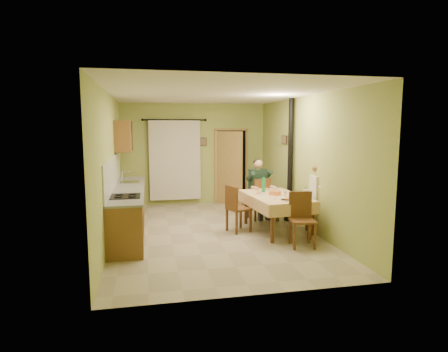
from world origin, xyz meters
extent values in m
cube|color=tan|center=(0.00, 0.00, 0.00)|extent=(4.00, 6.00, 0.01)
cube|color=#A4B15B|center=(0.00, 3.00, 1.40)|extent=(4.00, 0.04, 2.80)
cube|color=#A4B15B|center=(0.00, -3.00, 1.40)|extent=(4.00, 0.04, 2.80)
cube|color=#A4B15B|center=(-2.00, 0.00, 1.40)|extent=(0.04, 6.00, 2.80)
cube|color=#A4B15B|center=(2.00, 0.00, 1.40)|extent=(0.04, 6.00, 2.80)
cube|color=white|center=(0.00, 0.00, 2.80)|extent=(4.00, 6.00, 0.04)
cube|color=brown|center=(-1.70, 0.40, 0.44)|extent=(0.60, 3.60, 0.88)
cube|color=gray|center=(-1.70, 0.40, 0.90)|extent=(0.64, 3.64, 0.04)
cube|color=white|center=(-1.99, 0.40, 1.23)|extent=(0.02, 3.60, 0.66)
cube|color=silver|center=(-1.70, 1.20, 0.92)|extent=(0.42, 0.42, 0.03)
cube|color=black|center=(-1.70, -0.60, 0.93)|extent=(0.52, 0.56, 0.02)
cube|color=black|center=(-1.40, -0.60, 0.45)|extent=(0.01, 0.55, 0.55)
cube|color=brown|center=(-1.82, 1.70, 1.95)|extent=(0.35, 1.40, 0.70)
cylinder|color=black|center=(-0.55, 2.88, 2.35)|extent=(1.70, 0.04, 0.04)
cube|color=silver|center=(-0.55, 2.90, 1.25)|extent=(1.40, 0.06, 2.20)
cube|color=black|center=(1.05, 2.98, 1.03)|extent=(0.84, 0.03, 2.06)
cube|color=#AD8648|center=(0.60, 2.97, 1.03)|extent=(0.06, 0.06, 2.12)
cube|color=#AD8648|center=(1.50, 2.97, 1.03)|extent=(0.06, 0.06, 2.12)
cube|color=#AD8648|center=(1.05, 2.97, 2.09)|extent=(0.96, 0.06, 0.06)
cube|color=#AD8648|center=(0.94, 2.68, 1.02)|extent=(0.63, 0.59, 2.04)
cube|color=#DBAE78|center=(1.28, -0.19, 0.74)|extent=(1.17, 1.82, 0.04)
cube|color=#DBAE78|center=(1.35, -1.06, 0.63)|extent=(1.04, 0.10, 0.22)
cube|color=#DBAE78|center=(1.21, 0.67, 0.63)|extent=(1.04, 0.10, 0.22)
cube|color=#DBAE78|center=(0.76, -0.23, 0.63)|extent=(0.15, 1.73, 0.22)
cube|color=#DBAE78|center=(1.80, -0.15, 0.63)|extent=(0.15, 1.73, 0.22)
cylinder|color=white|center=(1.27, 0.43, 0.77)|extent=(0.25, 0.25, 0.02)
ellipsoid|color=#CC7233|center=(1.27, 0.43, 0.79)|extent=(0.12, 0.12, 0.05)
cylinder|color=white|center=(1.31, -0.78, 0.77)|extent=(0.25, 0.25, 0.02)
ellipsoid|color=#CC7233|center=(1.31, -0.78, 0.79)|extent=(0.12, 0.12, 0.05)
cylinder|color=white|center=(1.56, -0.48, 0.77)|extent=(0.25, 0.25, 0.02)
ellipsoid|color=#CC7233|center=(1.56, -0.48, 0.79)|extent=(0.12, 0.12, 0.05)
cylinder|color=white|center=(0.98, -0.01, 0.77)|extent=(0.25, 0.25, 0.02)
ellipsoid|color=#CC7233|center=(0.98, -0.01, 0.79)|extent=(0.12, 0.12, 0.05)
cylinder|color=#FF8B45|center=(1.28, -0.14, 0.80)|extent=(0.26, 0.26, 0.08)
cylinder|color=white|center=(1.33, -0.74, 0.77)|extent=(0.28, 0.28, 0.02)
cube|color=tan|center=(1.35, -0.74, 0.79)|extent=(0.07, 0.07, 0.03)
cube|color=tan|center=(1.31, -0.74, 0.79)|extent=(0.07, 0.06, 0.03)
cube|color=tan|center=(1.39, -0.72, 0.79)|extent=(0.07, 0.06, 0.03)
cube|color=tan|center=(1.30, -0.79, 0.79)|extent=(0.06, 0.05, 0.03)
cube|color=tan|center=(1.31, -0.71, 0.79)|extent=(0.07, 0.07, 0.03)
cube|color=tan|center=(1.31, -0.70, 0.79)|extent=(0.05, 0.07, 0.03)
cylinder|color=silver|center=(1.44, -0.31, 0.81)|extent=(0.07, 0.07, 0.10)
cylinder|color=silver|center=(1.39, 0.18, 0.81)|extent=(0.07, 0.07, 0.10)
cylinder|color=white|center=(1.60, -0.97, 0.88)|extent=(0.11, 0.11, 0.22)
cylinder|color=silver|center=(1.60, -0.97, 0.91)|extent=(0.02, 0.02, 0.30)
cube|color=#5A3518|center=(1.24, 0.88, 0.48)|extent=(0.50, 0.50, 0.04)
cube|color=#5A3518|center=(1.28, 0.70, 0.74)|extent=(0.42, 0.13, 0.48)
cube|color=#5A3518|center=(1.41, -1.27, 0.48)|extent=(0.48, 0.48, 0.04)
cube|color=#5A3518|center=(1.44, -1.08, 0.74)|extent=(0.42, 0.10, 0.48)
cube|color=#5A3518|center=(2.10, -0.47, 0.48)|extent=(0.44, 0.44, 0.04)
cube|color=#5A3518|center=(2.29, -0.49, 0.74)|extent=(0.07, 0.41, 0.47)
cube|color=#5A3518|center=(0.53, -0.07, 0.48)|extent=(0.53, 0.53, 0.04)
cube|color=#5A3518|center=(0.35, -0.13, 0.73)|extent=(0.19, 0.40, 0.47)
cube|color=#192D23|center=(1.26, 0.78, 0.56)|extent=(0.44, 0.47, 0.16)
cube|color=#192D23|center=(1.23, 0.91, 0.91)|extent=(0.44, 0.30, 0.54)
sphere|color=tan|center=(1.23, 0.90, 1.30)|extent=(0.21, 0.21, 0.21)
ellipsoid|color=black|center=(1.22, 0.94, 1.34)|extent=(0.21, 0.21, 0.16)
cube|color=silver|center=(2.20, -0.48, 0.56)|extent=(0.43, 0.39, 0.16)
cube|color=silver|center=(2.07, -0.47, 0.91)|extent=(0.25, 0.42, 0.54)
sphere|color=tan|center=(2.08, -0.47, 1.30)|extent=(0.21, 0.21, 0.21)
ellipsoid|color=olive|center=(2.04, -0.47, 1.34)|extent=(0.21, 0.21, 0.16)
cylinder|color=black|center=(1.90, 0.60, 1.40)|extent=(0.12, 0.12, 2.80)
cylinder|color=black|center=(1.90, 0.60, 0.15)|extent=(0.24, 0.24, 0.30)
cube|color=black|center=(0.25, 2.97, 1.75)|extent=(0.19, 0.03, 0.23)
cube|color=brown|center=(1.97, 1.20, 1.85)|extent=(0.03, 0.31, 0.21)
camera|label=1|loc=(-1.30, -7.42, 2.16)|focal=30.00mm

